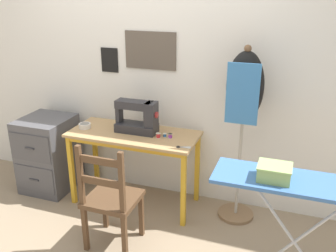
{
  "coord_description": "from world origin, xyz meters",
  "views": [
    {
      "loc": [
        1.36,
        -2.62,
        1.99
      ],
      "look_at": [
        0.34,
        0.23,
        0.84
      ],
      "focal_mm": 40.0,
      "sensor_mm": 36.0,
      "label": 1
    }
  ],
  "objects": [
    {
      "name": "wall_back",
      "position": [
        -0.0,
        0.59,
        1.28
      ],
      "size": [
        10.0,
        0.07,
        2.55
      ],
      "color": "silver",
      "rests_on": "ground_plane"
    },
    {
      "name": "sewing_table",
      "position": [
        0.0,
        0.25,
        0.63
      ],
      "size": [
        1.18,
        0.52,
        0.72
      ],
      "color": "tan",
      "rests_on": "ground_plane"
    },
    {
      "name": "thread_spool_near_machine",
      "position": [
        0.26,
        0.23,
        0.74
      ],
      "size": [
        0.04,
        0.04,
        0.04
      ],
      "color": "red",
      "rests_on": "sewing_table"
    },
    {
      "name": "ground_plane",
      "position": [
        0.0,
        0.0,
        0.0
      ],
      "size": [
        14.0,
        14.0,
        0.0
      ],
      "primitive_type": "plane",
      "color": "gray"
    },
    {
      "name": "scissors",
      "position": [
        0.51,
        0.1,
        0.72
      ],
      "size": [
        0.12,
        0.06,
        0.01
      ],
      "color": "silver",
      "rests_on": "sewing_table"
    },
    {
      "name": "dress_form",
      "position": [
        0.96,
        0.34,
        1.12
      ],
      "size": [
        0.32,
        0.32,
        1.55
      ],
      "color": "#846647",
      "rests_on": "ground_plane"
    },
    {
      "name": "filing_cabinet",
      "position": [
        -0.94,
        0.22,
        0.38
      ],
      "size": [
        0.47,
        0.52,
        0.76
      ],
      "color": "#4C4C51",
      "rests_on": "ground_plane"
    },
    {
      "name": "fabric_bowl",
      "position": [
        -0.48,
        0.22,
        0.74
      ],
      "size": [
        0.11,
        0.11,
        0.04
      ],
      "color": "silver",
      "rests_on": "sewing_table"
    },
    {
      "name": "sewing_machine",
      "position": [
        0.04,
        0.29,
        0.86
      ],
      "size": [
        0.4,
        0.17,
        0.32
      ],
      "color": "#28282D",
      "rests_on": "sewing_table"
    },
    {
      "name": "ironing_board",
      "position": [
        1.46,
        -0.46,
        0.82
      ],
      "size": [
        1.08,
        0.34,
        0.88
      ],
      "color": "#3D6BAD",
      "rests_on": "ground_plane"
    },
    {
      "name": "thread_spool_mid_table",
      "position": [
        0.3,
        0.27,
        0.73
      ],
      "size": [
        0.03,
        0.03,
        0.03
      ],
      "color": "#2875C1",
      "rests_on": "sewing_table"
    },
    {
      "name": "wooden_chair",
      "position": [
        0.09,
        -0.4,
        0.42
      ],
      "size": [
        0.4,
        0.38,
        0.91
      ],
      "color": "#513823",
      "rests_on": "ground_plane"
    },
    {
      "name": "thread_spool_far_edge",
      "position": [
        0.36,
        0.26,
        0.74
      ],
      "size": [
        0.04,
        0.04,
        0.04
      ],
      "color": "purple",
      "rests_on": "sewing_table"
    },
    {
      "name": "storage_box",
      "position": [
        1.29,
        -0.49,
        0.92
      ],
      "size": [
        0.2,
        0.17,
        0.1
      ],
      "color": "#8EB266",
      "rests_on": "ironing_board"
    }
  ]
}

